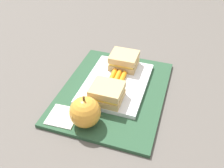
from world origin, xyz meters
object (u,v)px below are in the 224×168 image
object	(u,v)px
carrot_sticks_bundle	(116,80)
apple	(85,112)
food_tray	(116,83)
sandwich_half_right	(107,93)
paper_napkin	(63,116)
sandwich_half_left	(124,60)

from	to	relation	value
carrot_sticks_bundle	apple	size ratio (longest dim) A/B	0.91
food_tray	sandwich_half_right	distance (m)	0.08
sandwich_half_right	paper_napkin	xyz separation A→B (m)	(0.08, -0.09, -0.03)
food_tray	paper_napkin	size ratio (longest dim) A/B	3.29
sandwich_half_left	carrot_sticks_bundle	size ratio (longest dim) A/B	1.02
food_tray	carrot_sticks_bundle	world-z (taller)	carrot_sticks_bundle
sandwich_half_right	paper_napkin	bearing A→B (deg)	-46.97
sandwich_half_left	carrot_sticks_bundle	xyz separation A→B (m)	(0.08, 0.00, -0.01)
sandwich_half_right	food_tray	bearing A→B (deg)	180.00
apple	sandwich_half_left	bearing A→B (deg)	173.96
sandwich_half_right	paper_napkin	distance (m)	0.12
carrot_sticks_bundle	apple	xyz separation A→B (m)	(0.16, -0.03, 0.02)
apple	carrot_sticks_bundle	bearing A→B (deg)	170.91
carrot_sticks_bundle	paper_napkin	bearing A→B (deg)	-28.97
sandwich_half_left	apple	distance (m)	0.24
sandwich_half_right	carrot_sticks_bundle	xyz separation A→B (m)	(-0.08, 0.00, -0.01)
food_tray	sandwich_half_left	xyz separation A→B (m)	(-0.08, 0.00, 0.03)
sandwich_half_right	carrot_sticks_bundle	distance (m)	0.08
food_tray	apple	bearing A→B (deg)	-8.93
sandwich_half_left	apple	world-z (taller)	apple
sandwich_half_left	sandwich_half_right	bearing A→B (deg)	0.00
paper_napkin	food_tray	bearing A→B (deg)	151.23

